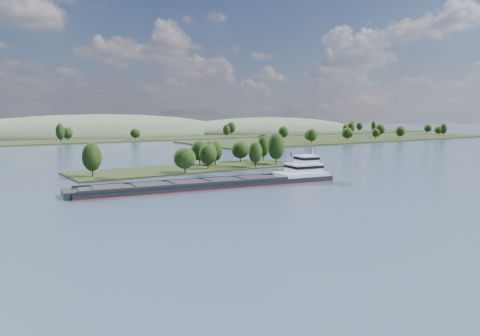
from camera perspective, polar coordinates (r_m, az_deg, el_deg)
ground at (r=147.63m, az=4.87°, el=-2.48°), size 1800.00×1800.00×0.00m
tree_island at (r=199.21m, az=-4.16°, el=1.12°), size 100.00×32.37×15.41m
right_bank at (r=436.68m, az=14.14°, el=3.59°), size 320.00×90.00×15.08m
back_shoreline at (r=406.62m, az=-19.48°, el=3.14°), size 900.00×60.00×16.11m
hill_east at (r=582.15m, az=3.54°, el=4.43°), size 260.00×140.00×36.00m
hill_west at (r=517.09m, az=-16.60°, el=3.87°), size 320.00×160.00×44.00m
cargo_barge at (r=151.84m, az=-1.46°, el=-1.63°), size 89.13×22.71×11.97m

